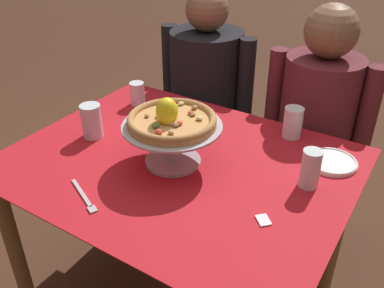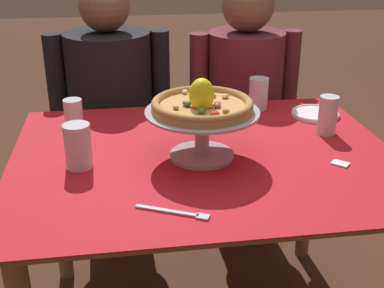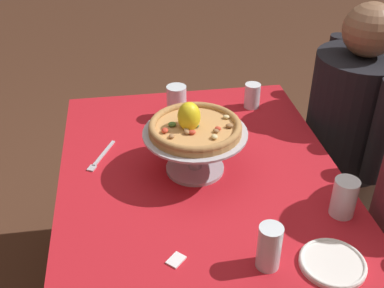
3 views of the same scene
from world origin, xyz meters
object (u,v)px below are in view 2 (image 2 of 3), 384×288
at_px(pizza, 202,104).
at_px(water_glass_side_left, 78,149).
at_px(pizza_stand, 202,128).
at_px(dinner_fork, 176,213).
at_px(sugar_packet, 340,164).
at_px(water_glass_back_right, 258,96).
at_px(side_plate, 315,113).
at_px(diner_left, 112,122).
at_px(water_glass_side_right, 327,118).
at_px(water_glass_back_left, 74,115).
at_px(diner_right, 243,118).

relative_size(pizza, water_glass_side_left, 2.26).
height_order(pizza_stand, pizza, pizza).
xyz_separation_m(dinner_fork, sugar_packet, (0.52, 0.21, -0.00)).
xyz_separation_m(pizza_stand, sugar_packet, (0.41, -0.12, -0.10)).
relative_size(water_glass_back_right, side_plate, 0.69).
height_order(side_plate, diner_left, diner_left).
bearing_deg(dinner_fork, pizza_stand, 69.78).
bearing_deg(diner_left, water_glass_back_right, -27.64).
relative_size(pizza_stand, diner_left, 0.29).
relative_size(water_glass_side_right, side_plate, 0.75).
height_order(water_glass_side_left, dinner_fork, water_glass_side_left).
relative_size(pizza_stand, water_glass_back_left, 3.33).
xyz_separation_m(water_glass_back_left, dinner_fork, (0.29, -0.63, -0.04)).
xyz_separation_m(pizza_stand, diner_right, (0.31, 0.69, -0.25)).
bearing_deg(pizza_stand, diner_left, 111.85).
relative_size(pizza_stand, water_glass_back_right, 2.81).
bearing_deg(water_glass_back_right, diner_right, 86.52).
height_order(water_glass_side_left, sugar_packet, water_glass_side_left).
bearing_deg(water_glass_back_left, diner_left, 72.50).
relative_size(pizza_stand, dinner_fork, 1.89).
bearing_deg(diner_right, pizza, -114.08).
bearing_deg(water_glass_side_left, water_glass_back_left, 96.11).
distance_m(side_plate, sugar_packet, 0.42).
xyz_separation_m(water_glass_side_left, diner_left, (0.09, 0.72, -0.20)).
height_order(water_glass_side_right, side_plate, water_glass_side_right).
bearing_deg(side_plate, sugar_packet, -100.93).
bearing_deg(pizza_stand, side_plate, 31.39).
distance_m(sugar_packet, diner_right, 0.82).
bearing_deg(water_glass_side_right, side_plate, 80.79).
height_order(dinner_fork, diner_right, diner_right).
distance_m(pizza_stand, side_plate, 0.58).
height_order(water_glass_side_right, diner_left, diner_left).
xyz_separation_m(water_glass_side_left, side_plate, (0.86, 0.31, -0.05)).
bearing_deg(water_glass_back_left, diner_right, 27.94).
bearing_deg(water_glass_side_left, side_plate, 19.96).
relative_size(side_plate, dinner_fork, 0.98).
distance_m(pizza, water_glass_back_right, 0.52).
relative_size(water_glass_side_right, diner_left, 0.11).
height_order(pizza_stand, dinner_fork, pizza_stand).
bearing_deg(water_glass_side_left, pizza, 2.07).
bearing_deg(pizza, water_glass_side_right, 15.36).
xyz_separation_m(water_glass_side_left, dinner_fork, (0.25, -0.31, -0.06)).
xyz_separation_m(pizza_stand, water_glass_back_left, (-0.41, 0.31, -0.05)).
height_order(dinner_fork, diner_left, diner_left).
bearing_deg(water_glass_side_right, water_glass_back_left, 167.94).
distance_m(water_glass_side_left, dinner_fork, 0.40).
xyz_separation_m(water_glass_back_left, diner_left, (0.13, 0.40, -0.18)).
bearing_deg(water_glass_back_right, water_glass_side_left, -147.64).
xyz_separation_m(pizza, diner_right, (0.31, 0.69, -0.32)).
bearing_deg(diner_left, pizza, -68.25).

